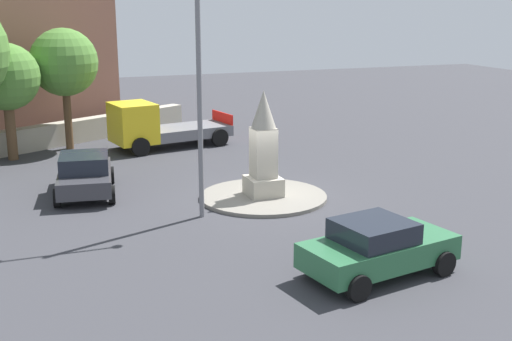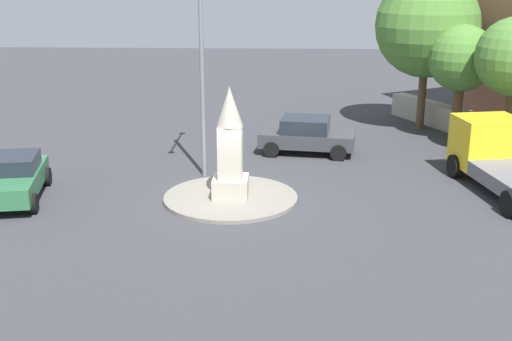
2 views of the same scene
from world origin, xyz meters
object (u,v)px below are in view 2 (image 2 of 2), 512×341
Objects in this scene: streetlamp at (201,42)px; tree_near_wall at (427,26)px; monument at (230,148)px; car_dark_grey_waiting at (307,135)px; car_green_far_side at (12,178)px; tree_mid_cluster at (462,59)px; truck_yellow_near_island at (500,158)px.

tree_near_wall is (7.61, -9.40, -0.10)m from streetlamp.
monument reaches higher than car_dark_grey_waiting.
car_green_far_side is 19.08m from tree_near_wall.
tree_near_wall reaches higher than monument.
car_dark_grey_waiting is at bearing -50.57° from streetlamp.
streetlamp is 1.13× the size of tree_near_wall.
monument is 0.51× the size of tree_near_wall.
tree_mid_cluster is at bearing -151.46° from tree_near_wall.
tree_near_wall is 2.66m from tree_mid_cluster.
tree_near_wall is 1.42× the size of tree_mid_cluster.
monument is 0.73× the size of tree_mid_cluster.
tree_mid_cluster reaches higher than monument.
tree_near_wall reaches higher than car_dark_grey_waiting.
streetlamp is at bearing 117.68° from tree_mid_cluster.
tree_mid_cluster is at bearing -70.66° from car_dark_grey_waiting.
streetlamp reaches higher than truck_yellow_near_island.
streetlamp is at bearing 129.43° from car_dark_grey_waiting.
monument is at bearing -155.66° from streetlamp.
tree_mid_cluster is (6.35, -0.05, 2.53)m from truck_yellow_near_island.
truck_yellow_near_island is 1.16× the size of tree_mid_cluster.
monument is 6.46m from car_dark_grey_waiting.
car_dark_grey_waiting is 8.13m from tree_near_wall.
streetlamp is 11.96m from tree_mid_cluster.
car_green_far_side is at bearing 91.82° from monument.
streetlamp reaches higher than monument.
tree_near_wall reaches higher than car_green_far_side.
tree_near_wall is at bearing -56.04° from car_green_far_side.
car_green_far_side is 0.59× the size of tree_near_wall.
tree_near_wall is (4.42, -5.52, 4.02)m from car_dark_grey_waiting.
car_green_far_side is 18.79m from tree_mid_cluster.
car_dark_grey_waiting is (5.77, -2.71, -1.02)m from monument.
tree_mid_cluster is at bearing -62.32° from streetlamp.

